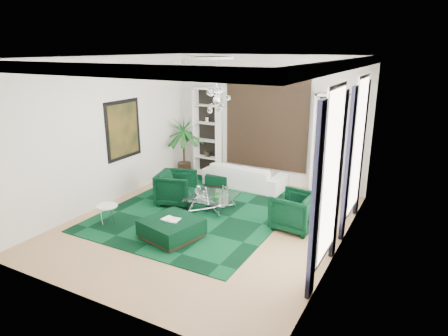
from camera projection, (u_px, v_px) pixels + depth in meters
The scene contains 30 objects.
floor at pixel (208, 223), 9.45m from camera, with size 6.00×7.00×0.02m, color tan.
ceiling at pixel (206, 56), 8.34m from camera, with size 6.00×7.00×0.02m, color white.
wall_back at pixel (267, 120), 11.85m from camera, with size 6.00×0.02×3.80m, color silver.
wall_front at pixel (87, 194), 5.94m from camera, with size 6.00×0.02×3.80m, color silver.
wall_left at pixel (106, 132), 10.26m from camera, with size 0.02×7.00×3.80m, color silver.
wall_right at pixel (344, 163), 7.53m from camera, with size 0.02×7.00×3.80m, color silver.
crown_molding at pixel (206, 62), 8.37m from camera, with size 6.00×7.00×0.18m, color white, non-canonical shape.
ceiling_medallion at pixel (213, 58), 8.61m from camera, with size 0.90×0.90×0.05m, color white.
tapestry at pixel (266, 121), 11.81m from camera, with size 2.50×0.06×2.80m, color black.
shelving_left at pixel (207, 132), 12.72m from camera, with size 0.90×0.38×2.80m, color white, non-canonical shape.
shelving_right at pixel (330, 145), 10.95m from camera, with size 0.90×0.38×2.80m, color white, non-canonical shape.
painting at pixel (124, 130), 10.76m from camera, with size 0.04×1.30×1.60m, color black.
window_near at pixel (331, 175), 6.78m from camera, with size 0.03×1.10×2.90m, color white.
curtain_near_a at pixel (315, 204), 6.22m from camera, with size 0.07×0.30×3.25m, color black.
curtain_near_b at pixel (338, 177), 7.53m from camera, with size 0.07×0.30×3.25m, color black.
window_far at pixel (358, 146), 8.81m from camera, with size 0.03×1.10×2.90m, color white.
curtain_far_a at pixel (348, 165), 8.24m from camera, with size 0.07×0.30×3.25m, color black.
curtain_far_b at pixel (362, 149), 9.55m from camera, with size 0.07×0.30×3.25m, color black.
rug at pixel (199, 211), 10.13m from camera, with size 4.20×5.00×0.02m, color black.
sofa at pixel (245, 175), 11.79m from camera, with size 2.41×0.94×0.70m, color white.
armchair_left at pixel (176, 188), 10.51m from camera, with size 0.92×0.95×0.86m, color black.
armchair_right at pixel (295, 211), 9.03m from camera, with size 0.92×0.94×0.86m, color black.
coffee_table at pixel (212, 203), 10.10m from camera, with size 1.14×1.14×0.39m, color white, non-canonical shape.
ottoman_side at pixel (221, 178), 12.05m from camera, with size 0.84×0.84×0.37m, color black.
ottoman_front at pixel (172, 229), 8.64m from camera, with size 1.09×1.09×0.44m, color black.
book at pixel (171, 219), 8.57m from camera, with size 0.39×0.26×0.03m, color white.
side_table at pixel (108, 215), 9.31m from camera, with size 0.48×0.48×0.46m, color white.
palm at pixel (184, 139), 12.71m from camera, with size 1.48×1.48×2.37m, color #19591E, non-canonical shape.
chandelier at pixel (217, 100), 8.93m from camera, with size 0.73×0.73×0.66m, color white, non-canonical shape.
table_plant at pixel (217, 196), 9.68m from camera, with size 0.15×0.12×0.27m, color #19591E.
Camera 1 is at (4.44, -7.45, 4.00)m, focal length 32.00 mm.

